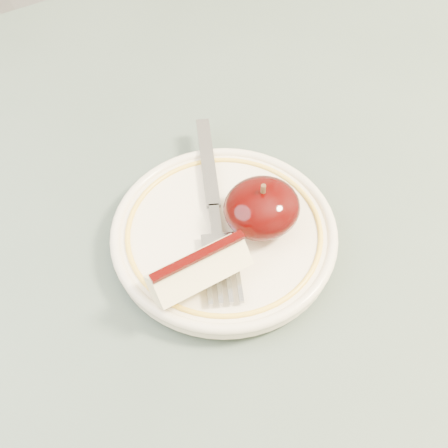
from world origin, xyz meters
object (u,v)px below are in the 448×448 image
apple_half (262,208)px  fork (214,207)px  plate (224,234)px  table (240,329)px

apple_half → fork: size_ratio=0.33×
plate → apple_half: 0.04m
table → fork: (0.01, 0.06, 0.11)m
table → plate: plate is taller
apple_half → fork: 0.04m
apple_half → plate: bearing=167.2°
table → plate: 0.11m
table → fork: 0.13m
plate → fork: bearing=82.3°
fork → table: bearing=-163.9°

